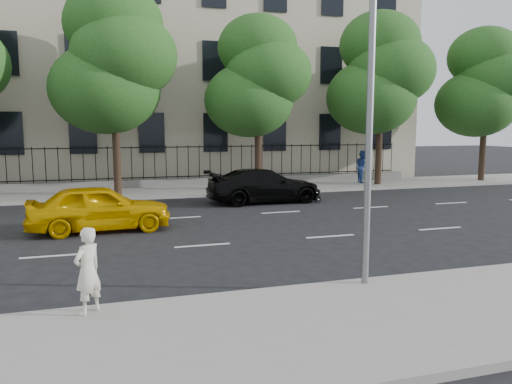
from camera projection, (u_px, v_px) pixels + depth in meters
ground at (223, 269)px, 11.87m from camera, size 120.00×120.00×0.00m
near_sidewalk at (279, 333)px, 8.07m from camera, size 60.00×4.00×0.15m
far_sidewalk at (159, 192)px, 25.12m from camera, size 60.00×4.00×0.15m
lane_markings at (189, 230)px, 16.37m from camera, size 49.60×4.62×0.01m
masonry_building at (140, 38)px, 32.42m from camera, size 34.60×12.11×18.50m
iron_fence at (155, 177)px, 26.66m from camera, size 30.00×0.50×2.20m
street_light at (359, 40)px, 10.24m from camera, size 0.25×3.32×8.05m
tree_c at (114, 60)px, 23.11m from camera, size 5.89×5.50×9.80m
tree_d at (258, 77)px, 25.22m from camera, size 5.34×4.94×8.84m
tree_e at (380, 74)px, 27.21m from camera, size 5.71×5.31×9.46m
tree_f at (485, 83)px, 29.29m from camera, size 5.52×5.12×9.01m
yellow_taxi at (100, 208)px, 16.11m from camera, size 4.57×2.04×1.53m
black_sedan at (265, 186)px, 22.14m from camera, size 5.21×2.21×1.50m
woman_near at (88, 271)px, 8.61m from camera, size 0.65×0.65×1.53m
pedestrian_far at (363, 166)px, 28.45m from camera, size 0.83×1.00×1.86m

